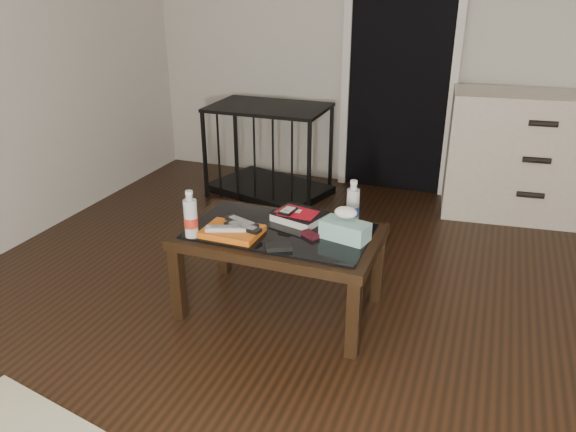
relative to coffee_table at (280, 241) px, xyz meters
The scene contains 17 objects.
ground 0.82m from the coffee_table, 33.96° to the right, with size 5.00×5.00×0.00m, color black.
doorway 2.17m from the coffee_table, 84.64° to the left, with size 0.90×0.08×2.07m.
coffee_table is the anchor object (origin of this frame).
dresser 2.21m from the coffee_table, 55.89° to the left, with size 1.24×0.62×0.90m.
pet_crate 1.76m from the coffee_table, 114.14° to the left, with size 1.03×0.83×0.71m.
magazines 0.25m from the coffee_table, 147.46° to the right, with size 0.28×0.21×0.03m, color #CA5D13.
remote_silver 0.29m from the coffee_table, 145.13° to the right, with size 0.20×0.05×0.02m, color silver.
remote_black_front 0.22m from the coffee_table, 144.14° to the right, with size 0.20×0.05×0.02m, color black.
remote_black_back 0.22m from the coffee_table, 162.85° to the right, with size 0.20×0.05×0.02m, color black.
textbook 0.18m from the coffee_table, 71.83° to the left, with size 0.25×0.20×0.05m, color black.
dvd_mailers 0.19m from the coffee_table, 77.12° to the left, with size 0.19×0.14×0.01m, color #AE0B1A.
ipod 0.17m from the coffee_table, 90.64° to the left, with size 0.06×0.10×0.02m, color black.
flip_phone 0.18m from the coffee_table, ahead, with size 0.09×0.05×0.02m, color black.
wallet 0.22m from the coffee_table, 69.93° to the right, with size 0.12×0.07×0.02m, color black.
water_bottle_left 0.48m from the coffee_table, 150.17° to the right, with size 0.07×0.07×0.24m, color silver.
water_bottle_right 0.42m from the coffee_table, 31.96° to the left, with size 0.07×0.07×0.24m, color silver.
tissue_box 0.35m from the coffee_table, ahead, with size 0.23×0.12×0.09m, color teal.
Camera 1 is at (0.34, -1.99, 1.65)m, focal length 35.00 mm.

